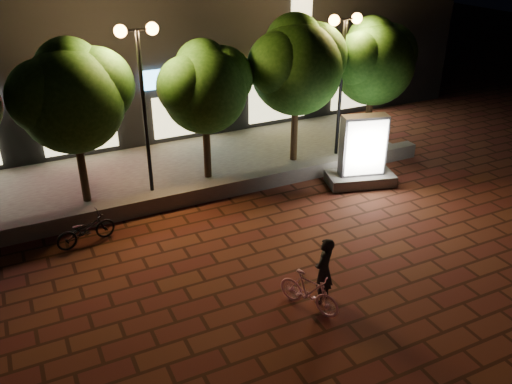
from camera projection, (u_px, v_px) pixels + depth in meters
ground at (267, 264)px, 13.56m from camera, size 80.00×80.00×0.00m
retaining_wall at (209, 191)px, 16.66m from camera, size 16.00×0.45×0.50m
sidewalk at (184, 168)px, 18.76m from camera, size 16.00×5.00×0.08m
tree_left at (72, 93)px, 15.05m from camera, size 3.60×3.00×4.89m
tree_mid at (205, 84)px, 16.70m from camera, size 3.24×2.70×4.50m
tree_right at (297, 62)px, 17.82m from camera, size 3.72×3.10×5.07m
tree_far_right at (374, 59)px, 19.15m from camera, size 3.48×2.90×4.76m
street_lamp_left at (140, 67)px, 15.33m from camera, size 1.26×0.36×5.18m
street_lamp_right at (343, 49)px, 18.10m from camera, size 1.26×0.36×4.98m
ad_kiosk at (362, 157)px, 17.30m from camera, size 2.39×1.63×2.36m
scooter_pink at (309, 292)px, 11.82m from camera, size 1.07×1.56×0.92m
rider at (324, 271)px, 11.90m from camera, size 0.72×0.65×1.64m
scooter_parked at (86, 230)px, 14.26m from camera, size 1.69×0.89×0.85m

